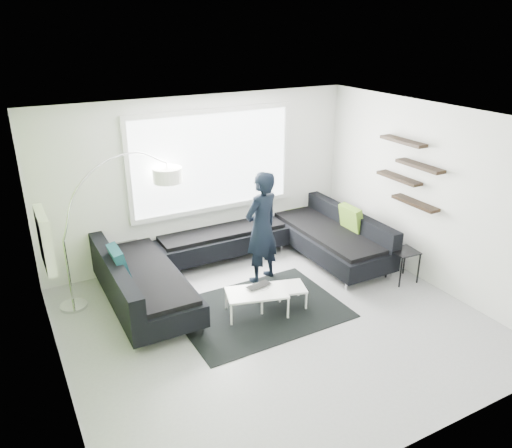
{
  "coord_description": "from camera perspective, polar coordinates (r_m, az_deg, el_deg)",
  "views": [
    {
      "loc": [
        -3.03,
        -5.07,
        3.91
      ],
      "look_at": [
        0.19,
        0.9,
        1.12
      ],
      "focal_mm": 35.0,
      "sensor_mm": 36.0,
      "label": 1
    }
  ],
  "objects": [
    {
      "name": "ground",
      "position": [
        7.08,
        2.14,
        -11.18
      ],
      "size": [
        5.5,
        5.5,
        0.0
      ],
      "primitive_type": "plane",
      "color": "gray",
      "rests_on": "ground"
    },
    {
      "name": "coffee_table",
      "position": [
        7.27,
        1.5,
        -8.54
      ],
      "size": [
        1.23,
        0.91,
        0.36
      ],
      "primitive_type": "cube",
      "rotation": [
        0.0,
        0.0,
        -0.28
      ],
      "color": "white",
      "rests_on": "ground"
    },
    {
      "name": "person",
      "position": [
        7.75,
        0.63,
        -0.44
      ],
      "size": [
        0.92,
        0.83,
        1.81
      ],
      "primitive_type": "imported",
      "rotation": [
        0.0,
        0.0,
        3.47
      ],
      "color": "black",
      "rests_on": "ground"
    },
    {
      "name": "side_table",
      "position": [
        8.33,
        16.42,
        -4.57
      ],
      "size": [
        0.42,
        0.42,
        0.53
      ],
      "primitive_type": "cube",
      "rotation": [
        0.0,
        0.0,
        -0.1
      ],
      "color": "black",
      "rests_on": "ground"
    },
    {
      "name": "laptop",
      "position": [
        7.16,
        0.57,
        -7.25
      ],
      "size": [
        0.44,
        0.35,
        0.03
      ],
      "primitive_type": "imported",
      "rotation": [
        0.0,
        0.0,
        0.16
      ],
      "color": "black",
      "rests_on": "coffee_table"
    },
    {
      "name": "rug",
      "position": [
        7.33,
        0.44,
        -9.8
      ],
      "size": [
        2.36,
        1.73,
        0.01
      ],
      "primitive_type": "cube",
      "rotation": [
        0.0,
        0.0,
        0.02
      ],
      "color": "black",
      "rests_on": "ground"
    },
    {
      "name": "arc_lamp",
      "position": [
        7.41,
        -21.15,
        -1.81
      ],
      "size": [
        2.1,
        1.11,
        2.13
      ],
      "primitive_type": null,
      "rotation": [
        0.0,
        0.0,
        0.17
      ],
      "color": "silver",
      "rests_on": "ground"
    },
    {
      "name": "room_shell",
      "position": [
        6.45,
        1.73,
        3.35
      ],
      "size": [
        5.54,
        5.04,
        2.82
      ],
      "color": "silver",
      "rests_on": "ground"
    },
    {
      "name": "sectional_sofa",
      "position": [
        8.11,
        -1.67,
        -3.18
      ],
      "size": [
        4.36,
        2.7,
        0.94
      ],
      "rotation": [
        0.0,
        0.0,
        0.0
      ],
      "color": "black",
      "rests_on": "ground"
    }
  ]
}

